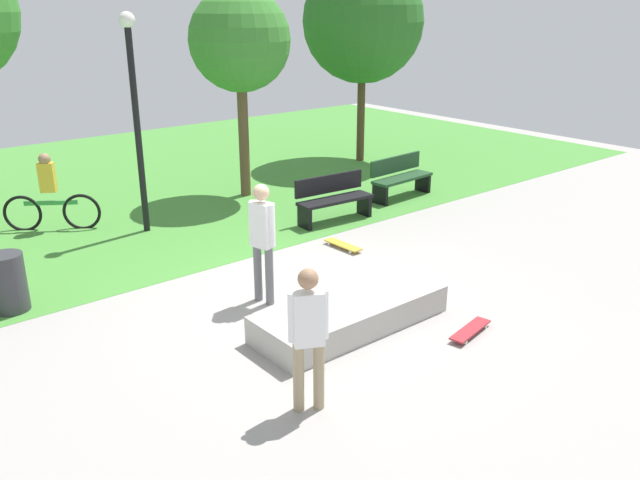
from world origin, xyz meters
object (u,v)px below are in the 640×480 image
concrete_ledge (351,314)px  cyclist_on_bicycle (50,198)px  skater_watching (262,234)px  lamp_post (135,102)px  tree_broad_elm (363,22)px  trash_bin (8,283)px  tree_tall_oak (240,41)px  backpack_on_ledge (310,306)px  skateboard_spare (343,245)px  skater_performing_trick (308,330)px  park_bench_center_lawn (333,198)px  park_bench_far_right (400,176)px  skateboard_by_ledge (470,330)px

concrete_ledge → cyclist_on_bicycle: bearing=104.8°
skater_watching → lamp_post: size_ratio=0.45×
tree_broad_elm → trash_bin: size_ratio=6.14×
tree_tall_oak → trash_bin: size_ratio=5.23×
backpack_on_ledge → skateboard_spare: backpack_on_ledge is taller
concrete_ledge → skater_performing_trick: 2.12m
tree_broad_elm → trash_bin: tree_broad_elm is taller
park_bench_center_lawn → lamp_post: size_ratio=0.41×
skater_watching → tree_broad_elm: bearing=38.7°
tree_broad_elm → cyclist_on_bicycle: (-8.50, -0.53, -3.01)m
tree_tall_oak → park_bench_far_right: bearing=-42.3°
tree_tall_oak → lamp_post: 3.09m
tree_tall_oak → park_bench_center_lawn: bearing=-82.8°
skateboard_spare → lamp_post: 4.53m
skateboard_by_ledge → lamp_post: 7.15m
backpack_on_ledge → lamp_post: 5.78m
cyclist_on_bicycle → skateboard_by_ledge: bearing=-70.1°
park_bench_center_lawn → trash_bin: size_ratio=1.92×
skateboard_by_ledge → lamp_post: lamp_post is taller
skater_performing_trick → concrete_ledge: bearing=34.9°
cyclist_on_bicycle → skater_watching: bearing=-76.2°
trash_bin → park_bench_far_right: bearing=3.5°
skater_watching → tree_tall_oak: size_ratio=0.40×
skater_performing_trick → skateboard_by_ledge: size_ratio=1.99×
skateboard_by_ledge → lamp_post: (-1.47, 6.58, 2.37)m
tree_tall_oak → tree_broad_elm: bearing=11.5°
concrete_ledge → park_bench_far_right: park_bench_far_right is taller
trash_bin → cyclist_on_bicycle: (1.65, 3.20, 0.21)m
lamp_post → park_bench_far_right: bearing=-15.3°
skateboard_by_ledge → skateboard_spare: same height
park_bench_center_lawn → trash_bin: bearing=-178.3°
concrete_ledge → cyclist_on_bicycle: (-1.75, 6.62, 0.44)m
lamp_post → trash_bin: (-3.00, -1.99, -2.01)m
concrete_ledge → trash_bin: 4.83m
park_bench_far_right → tree_tall_oak: bearing=137.7°
backpack_on_ledge → cyclist_on_bicycle: cyclist_on_bicycle is taller
backpack_on_ledge → skateboard_by_ledge: 2.18m
park_bench_center_lawn → tree_broad_elm: bearing=41.6°
backpack_on_ledge → skater_performing_trick: bearing=94.3°
skater_performing_trick → lamp_post: lamp_post is taller
trash_bin → cyclist_on_bicycle: size_ratio=0.55×
tree_tall_oak → skateboard_by_ledge: bearing=-100.3°
tree_tall_oak → backpack_on_ledge: bearing=-116.6°
concrete_ledge → skateboard_spare: concrete_ledge is taller
concrete_ledge → cyclist_on_bicycle: 6.86m
skater_watching → cyclist_on_bicycle: 5.41m
backpack_on_ledge → park_bench_center_lawn: size_ratio=0.20×
park_bench_center_lawn → trash_bin: park_bench_center_lawn is taller
backpack_on_ledge → trash_bin: size_ratio=0.38×
concrete_ledge → trash_bin: bearing=134.8°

